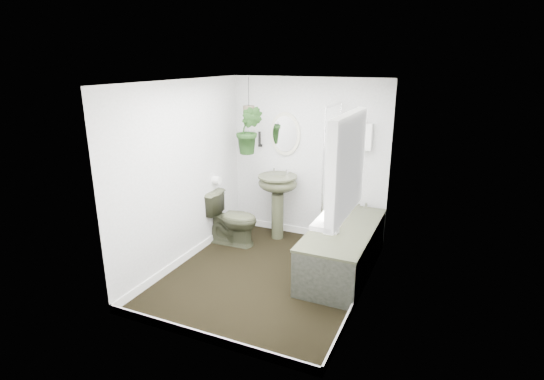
% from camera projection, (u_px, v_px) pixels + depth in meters
% --- Properties ---
extents(floor, '(2.30, 2.80, 0.02)m').
position_uv_depth(floor, '(267.00, 276.00, 5.18)').
color(floor, black).
rests_on(floor, ground).
extents(ceiling, '(2.30, 2.80, 0.02)m').
position_uv_depth(ceiling, '(266.00, 80.00, 4.49)').
color(ceiling, white).
rests_on(ceiling, ground).
extents(wall_back, '(2.30, 0.02, 2.30)m').
position_uv_depth(wall_back, '(308.00, 160.00, 6.07)').
color(wall_back, silver).
rests_on(wall_back, ground).
extents(wall_front, '(2.30, 0.02, 2.30)m').
position_uv_depth(wall_front, '(197.00, 228.00, 3.61)').
color(wall_front, silver).
rests_on(wall_front, ground).
extents(wall_left, '(0.02, 2.80, 2.30)m').
position_uv_depth(wall_left, '(182.00, 174.00, 5.29)').
color(wall_left, silver).
rests_on(wall_left, ground).
extents(wall_right, '(0.02, 2.80, 2.30)m').
position_uv_depth(wall_right, '(368.00, 198.00, 4.38)').
color(wall_right, silver).
rests_on(wall_right, ground).
extents(skirting, '(2.30, 2.80, 0.10)m').
position_uv_depth(skirting, '(267.00, 272.00, 5.16)').
color(skirting, white).
rests_on(skirting, floor).
extents(bathtub, '(0.72, 1.72, 0.58)m').
position_uv_depth(bathtub, '(343.00, 249.00, 5.22)').
color(bathtub, '#3D412C').
rests_on(bathtub, floor).
extents(bath_screen, '(0.04, 0.72, 1.40)m').
position_uv_depth(bath_screen, '(332.00, 160.00, 5.48)').
color(bath_screen, silver).
rests_on(bath_screen, bathtub).
extents(shower_box, '(0.20, 0.10, 0.35)m').
position_uv_depth(shower_box, '(364.00, 137.00, 5.57)').
color(shower_box, white).
rests_on(shower_box, wall_back).
extents(oval_mirror, '(0.46, 0.03, 0.62)m').
position_uv_depth(oval_mirror, '(285.00, 134.00, 6.06)').
color(oval_mirror, beige).
rests_on(oval_mirror, wall_back).
extents(wall_sconce, '(0.04, 0.04, 0.22)m').
position_uv_depth(wall_sconce, '(260.00, 139.00, 6.24)').
color(wall_sconce, black).
rests_on(wall_sconce, wall_back).
extents(toilet_roll_holder, '(0.11, 0.11, 0.11)m').
position_uv_depth(toilet_roll_holder, '(217.00, 180.00, 5.95)').
color(toilet_roll_holder, white).
rests_on(toilet_roll_holder, wall_left).
extents(window_recess, '(0.08, 1.00, 0.90)m').
position_uv_depth(window_recess, '(347.00, 166.00, 3.65)').
color(window_recess, white).
rests_on(window_recess, wall_right).
extents(window_sill, '(0.18, 1.00, 0.04)m').
position_uv_depth(window_sill, '(337.00, 210.00, 3.80)').
color(window_sill, white).
rests_on(window_sill, wall_right).
extents(window_blinds, '(0.01, 0.86, 0.76)m').
position_uv_depth(window_blinds, '(342.00, 165.00, 3.67)').
color(window_blinds, white).
rests_on(window_blinds, wall_right).
extents(toilet, '(0.76, 0.45, 0.75)m').
position_uv_depth(toilet, '(232.00, 218.00, 5.98)').
color(toilet, '#3D412C').
rests_on(toilet, floor).
extents(pedestal_sink, '(0.59, 0.52, 0.95)m').
position_uv_depth(pedestal_sink, '(278.00, 207.00, 6.14)').
color(pedestal_sink, '#3D412C').
rests_on(pedestal_sink, floor).
extents(sill_plant, '(0.22, 0.20, 0.21)m').
position_uv_depth(sill_plant, '(349.00, 188.00, 4.02)').
color(sill_plant, black).
rests_on(sill_plant, window_sill).
extents(hanging_plant, '(0.42, 0.37, 0.66)m').
position_uv_depth(hanging_plant, '(249.00, 130.00, 5.81)').
color(hanging_plant, black).
rests_on(hanging_plant, ceiling).
extents(soap_bottle, '(0.10, 0.10, 0.20)m').
position_uv_depth(soap_bottle, '(335.00, 225.00, 4.93)').
color(soap_bottle, black).
rests_on(soap_bottle, bathtub).
extents(hanging_pot, '(0.16, 0.16, 0.12)m').
position_uv_depth(hanging_pot, '(249.00, 110.00, 5.72)').
color(hanging_pot, '#4B4031').
rests_on(hanging_pot, ceiling).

